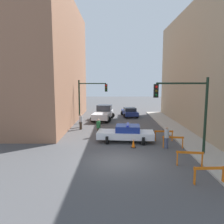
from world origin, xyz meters
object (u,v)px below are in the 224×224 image
at_px(police_car, 126,133).
at_px(pedestrian_corner, 81,121).
at_px(traffic_light_far, 88,95).
at_px(white_truck, 103,113).
at_px(barrier_back, 173,140).
at_px(pedestrian_sidewalk, 167,137).
at_px(traffic_light_near, 189,104).
at_px(barrier_front, 209,172).
at_px(barrier_corner, 164,134).
at_px(pedestrian_crossing, 98,127).
at_px(barrier_mid, 190,156).
at_px(parked_car_near, 130,112).
at_px(traffic_cone, 133,143).

distance_m(police_car, pedestrian_corner, 6.51).
distance_m(traffic_light_far, police_car, 9.23).
relative_size(white_truck, barrier_back, 3.51).
bearing_deg(barrier_back, pedestrian_sidewalk, -171.06).
height_order(traffic_light_near, barrier_front, traffic_light_near).
distance_m(pedestrian_corner, barrier_corner, 8.94).
bearing_deg(police_car, pedestrian_sidewalk, -117.07).
bearing_deg(white_truck, pedestrian_sidewalk, -59.09).
height_order(pedestrian_crossing, pedestrian_sidewalk, same).
relative_size(traffic_light_far, pedestrian_sidewalk, 3.13).
bearing_deg(pedestrian_sidewalk, police_car, -41.04).
height_order(white_truck, barrier_back, white_truck).
distance_m(police_car, barrier_mid, 6.40).
xyz_separation_m(parked_car_near, traffic_cone, (-0.81, -14.94, -0.36)).
xyz_separation_m(barrier_mid, traffic_cone, (-3.04, 3.67, -0.30)).
xyz_separation_m(traffic_light_far, white_truck, (1.63, 2.65, -2.49)).
relative_size(white_truck, barrier_corner, 3.51).
xyz_separation_m(traffic_light_far, barrier_back, (7.50, -9.63, -2.78)).
bearing_deg(traffic_light_far, barrier_front, -63.77).
distance_m(parked_car_near, barrier_mid, 18.74).
distance_m(traffic_light_near, parked_car_near, 17.05).
bearing_deg(pedestrian_sidewalk, barrier_back, 179.81).
xyz_separation_m(pedestrian_crossing, traffic_cone, (2.91, -3.31, -0.54)).
distance_m(traffic_light_near, traffic_light_far, 13.77).
height_order(traffic_light_near, parked_car_near, traffic_light_near).
xyz_separation_m(traffic_light_near, traffic_cone, (-3.54, 1.65, -3.21)).
bearing_deg(barrier_back, white_truck, 115.55).
bearing_deg(barrier_back, barrier_mid, -89.49).
height_order(police_car, pedestrian_crossing, pedestrian_crossing).
distance_m(white_truck, barrier_corner, 11.71).
xyz_separation_m(traffic_light_far, police_car, (4.02, -7.86, -2.67)).
distance_m(white_truck, pedestrian_corner, 6.21).
bearing_deg(traffic_light_near, traffic_cone, 154.97).
bearing_deg(barrier_mid, barrier_corner, 92.78).
bearing_deg(barrier_corner, traffic_light_near, -77.89).
distance_m(traffic_light_far, parked_car_near, 8.05).
relative_size(pedestrian_corner, barrier_back, 1.04).
height_order(traffic_light_near, traffic_light_far, traffic_light_near).
bearing_deg(traffic_cone, barrier_corner, 34.80).
height_order(police_car, barrier_back, police_car).
height_order(traffic_light_far, pedestrian_crossing, traffic_light_far).
relative_size(barrier_back, traffic_cone, 2.43).
bearing_deg(police_car, pedestrian_crossing, 60.93).
xyz_separation_m(traffic_light_far, pedestrian_sidewalk, (6.99, -9.71, -2.54)).
bearing_deg(traffic_light_near, traffic_light_far, 125.67).
distance_m(white_truck, traffic_cone, 12.53).
xyz_separation_m(pedestrian_corner, barrier_front, (8.17, -12.39, -0.24)).
height_order(parked_car_near, barrier_back, parked_car_near).
height_order(traffic_light_far, barrier_back, traffic_light_far).
height_order(pedestrian_crossing, barrier_mid, pedestrian_crossing).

